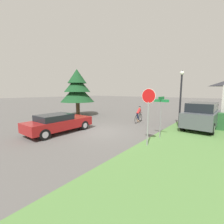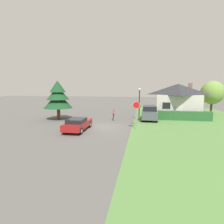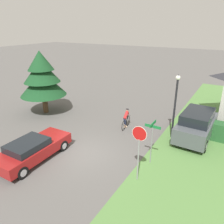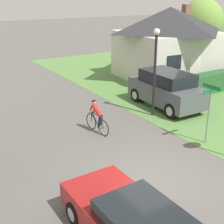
% 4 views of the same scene
% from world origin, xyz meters
% --- Properties ---
extents(ground_plane, '(140.00, 140.00, 0.00)m').
position_xyz_m(ground_plane, '(0.00, 0.00, 0.00)').
color(ground_plane, '#5B5956').
extents(grass_verge_right, '(16.00, 36.00, 0.01)m').
position_xyz_m(grass_verge_right, '(11.34, 4.00, 0.01)').
color(grass_verge_right, '#568442').
rests_on(grass_verge_right, ground).
extents(cottage_house, '(7.36, 6.89, 5.18)m').
position_xyz_m(cottage_house, '(9.96, 10.41, 2.62)').
color(cottage_house, beige).
rests_on(cottage_house, ground).
extents(hedge_row, '(8.83, 0.90, 1.23)m').
position_xyz_m(hedge_row, '(9.22, 6.10, 0.62)').
color(hedge_row, '#285B2D').
rests_on(hedge_row, ground).
extents(sedan_left_lane, '(1.93, 4.57, 1.31)m').
position_xyz_m(sedan_left_lane, '(-2.12, -1.98, 0.68)').
color(sedan_left_lane, maroon).
rests_on(sedan_left_lane, ground).
extents(cyclist, '(0.44, 1.70, 1.51)m').
position_xyz_m(cyclist, '(0.57, 4.55, 0.71)').
color(cyclist, black).
rests_on(cyclist, ground).
extents(parked_suv_right, '(2.18, 4.58, 2.00)m').
position_xyz_m(parked_suv_right, '(5.47, 5.48, 1.02)').
color(parked_suv_right, '#4C5156').
rests_on(parked_suv_right, ground).
extents(stop_sign, '(0.75, 0.07, 2.99)m').
position_xyz_m(stop_sign, '(3.84, -0.55, 2.13)').
color(stop_sign, gray).
rests_on(stop_sign, ground).
extents(street_lamp, '(0.31, 0.31, 4.46)m').
position_xyz_m(street_lamp, '(4.04, 4.83, 2.78)').
color(street_lamp, black).
rests_on(street_lamp, ground).
extents(street_name_sign, '(0.90, 0.90, 2.53)m').
position_xyz_m(street_name_sign, '(3.88, 1.14, 1.77)').
color(street_name_sign, gray).
rests_on(street_name_sign, ground).
extents(conifer_tall_near, '(3.92, 3.92, 5.42)m').
position_xyz_m(conifer_tall_near, '(-7.14, 3.78, 3.24)').
color(conifer_tall_near, '#4C3823').
rests_on(conifer_tall_near, ground).
extents(deciduous_tree_right, '(3.70, 3.70, 5.59)m').
position_xyz_m(deciduous_tree_right, '(15.92, 12.87, 3.64)').
color(deciduous_tree_right, '#4C3823').
rests_on(deciduous_tree_right, ground).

